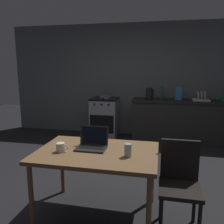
{
  "coord_description": "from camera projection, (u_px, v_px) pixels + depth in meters",
  "views": [
    {
      "loc": [
        0.77,
        -2.95,
        1.61
      ],
      "look_at": [
        -0.02,
        0.79,
        0.88
      ],
      "focal_mm": 37.28,
      "sensor_mm": 36.0,
      "label": 1
    }
  ],
  "objects": [
    {
      "name": "electric_kettle",
      "position": [
        149.0,
        94.0,
        5.14
      ],
      "size": [
        0.18,
        0.15,
        0.26
      ],
      "color": "black",
      "rests_on": "kitchen_counter"
    },
    {
      "name": "frying_pan",
      "position": [
        105.0,
        97.0,
        5.34
      ],
      "size": [
        0.24,
        0.41,
        0.05
      ],
      "color": "gray",
      "rests_on": "stove_oven"
    },
    {
      "name": "chair",
      "position": [
        180.0,
        179.0,
        2.31
      ],
      "size": [
        0.4,
        0.4,
        0.89
      ],
      "rotation": [
        0.0,
        0.0,
        -0.0
      ],
      "color": "black",
      "rests_on": "ground_plane"
    },
    {
      "name": "kitchen_counter",
      "position": [
        181.0,
        121.0,
        5.11
      ],
      "size": [
        2.16,
        0.64,
        0.91
      ],
      "color": "#282623",
      "rests_on": "ground_plane"
    },
    {
      "name": "coffee_mug",
      "position": [
        61.0,
        147.0,
        2.41
      ],
      "size": [
        0.13,
        0.09,
        0.09
      ],
      "color": "silver",
      "rests_on": "dining_table"
    },
    {
      "name": "drinking_glass",
      "position": [
        128.0,
        150.0,
        2.28
      ],
      "size": [
        0.07,
        0.07,
        0.13
      ],
      "color": "#99B7C6",
      "rests_on": "dining_table"
    },
    {
      "name": "bottle_b",
      "position": [
        162.0,
        93.0,
        5.16
      ],
      "size": [
        0.07,
        0.07,
        0.27
      ],
      "color": "#19592D",
      "rests_on": "kitchen_counter"
    },
    {
      "name": "bottle",
      "position": [
        224.0,
        95.0,
        4.79
      ],
      "size": [
        0.08,
        0.08,
        0.27
      ],
      "color": "#19592D",
      "rests_on": "kitchen_counter"
    },
    {
      "name": "stove_oven",
      "position": [
        105.0,
        117.0,
        5.46
      ],
      "size": [
        0.6,
        0.62,
        0.91
      ],
      "color": "gray",
      "rests_on": "ground_plane"
    },
    {
      "name": "back_wall",
      "position": [
        141.0,
        80.0,
        5.47
      ],
      "size": [
        6.4,
        0.1,
        2.61
      ],
      "primitive_type": "cube",
      "color": "#575A5A",
      "rests_on": "ground_plane"
    },
    {
      "name": "laptop",
      "position": [
        92.0,
        144.0,
        2.52
      ],
      "size": [
        0.32,
        0.25,
        0.23
      ],
      "rotation": [
        0.0,
        0.0,
        0.16
      ],
      "color": "#232326",
      "rests_on": "dining_table"
    },
    {
      "name": "cereal_box",
      "position": [
        179.0,
        94.0,
        5.03
      ],
      "size": [
        0.13,
        0.05,
        0.28
      ],
      "color": "#3372B2",
      "rests_on": "kitchen_counter"
    },
    {
      "name": "ground_plane",
      "position": [
        102.0,
        183.0,
        3.29
      ],
      "size": [
        12.0,
        12.0,
        0.0
      ],
      "primitive_type": "plane",
      "color": "black"
    },
    {
      "name": "dish_rack",
      "position": [
        201.0,
        98.0,
        4.94
      ],
      "size": [
        0.34,
        0.26,
        0.21
      ],
      "color": "silver",
      "rests_on": "kitchen_counter"
    },
    {
      "name": "dining_table",
      "position": [
        97.0,
        157.0,
        2.46
      ],
      "size": [
        1.26,
        0.86,
        0.75
      ],
      "color": "brown",
      "rests_on": "ground_plane"
    }
  ]
}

